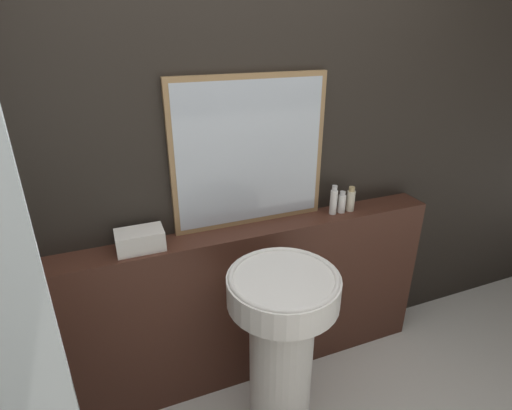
{
  "coord_description": "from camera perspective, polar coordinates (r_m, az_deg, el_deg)",
  "views": [
    {
      "loc": [
        -0.56,
        -0.56,
        1.91
      ],
      "look_at": [
        0.08,
        1.04,
        1.13
      ],
      "focal_mm": 28.0,
      "sensor_mm": 36.0,
      "label": 1
    }
  ],
  "objects": [
    {
      "name": "wall_back",
      "position": [
        2.01,
        -4.44,
        5.19
      ],
      "size": [
        8.0,
        0.06,
        2.5
      ],
      "color": "black",
      "rests_on": "ground_plane"
    },
    {
      "name": "vanity_counter",
      "position": [
        2.29,
        -2.84,
        -14.42
      ],
      "size": [
        2.31,
        0.19,
        0.95
      ],
      "color": "#422319",
      "rests_on": "ground_plane"
    },
    {
      "name": "pedestal_sink",
      "position": [
        1.97,
        3.66,
        -18.98
      ],
      "size": [
        0.5,
        0.5,
        0.93
      ],
      "color": "white",
      "rests_on": "ground_plane"
    },
    {
      "name": "mirror",
      "position": [
        1.98,
        -0.84,
        7.39
      ],
      "size": [
        0.8,
        0.03,
        0.75
      ],
      "color": "#937047",
      "rests_on": "vanity_counter"
    },
    {
      "name": "towel_stack",
      "position": [
        1.93,
        -16.23,
        -4.81
      ],
      "size": [
        0.22,
        0.13,
        0.1
      ],
      "color": "silver",
      "rests_on": "vanity_counter"
    },
    {
      "name": "shampoo_bottle",
      "position": [
        2.22,
        11.02,
        0.58
      ],
      "size": [
        0.04,
        0.04,
        0.17
      ],
      "color": "white",
      "rests_on": "vanity_counter"
    },
    {
      "name": "conditioner_bottle",
      "position": [
        2.26,
        12.15,
        0.33
      ],
      "size": [
        0.04,
        0.04,
        0.12
      ],
      "color": "white",
      "rests_on": "vanity_counter"
    },
    {
      "name": "lotion_bottle",
      "position": [
        2.28,
        13.38,
        0.75
      ],
      "size": [
        0.05,
        0.05,
        0.14
      ],
      "color": "beige",
      "rests_on": "vanity_counter"
    }
  ]
}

